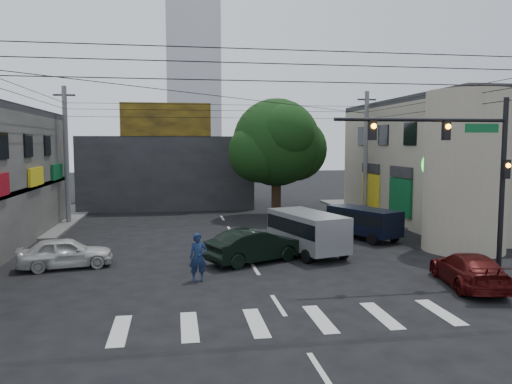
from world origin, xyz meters
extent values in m
plane|color=black|center=(0.00, 0.00, 0.00)|extent=(160.00, 160.00, 0.00)
cube|color=#514F4C|center=(18.00, 18.00, 0.07)|extent=(16.00, 16.00, 0.15)
cube|color=gray|center=(18.00, 13.00, 4.00)|extent=(14.00, 18.00, 8.00)
cylinder|color=gray|center=(11.00, 4.00, 4.00)|extent=(4.00, 4.00, 8.00)
cube|color=#232326|center=(-4.00, 26.00, 3.00)|extent=(14.00, 10.00, 6.00)
cube|color=olive|center=(-4.00, 21.10, 7.30)|extent=(7.00, 0.30, 2.60)
cube|color=silver|center=(0.00, 70.00, 22.00)|extent=(9.00, 9.00, 44.00)
cylinder|color=black|center=(4.00, 17.00, 2.20)|extent=(0.70, 0.70, 4.40)
sphere|color=black|center=(4.00, 17.00, 5.50)|extent=(6.40, 6.40, 6.40)
cylinder|color=black|center=(9.50, -1.00, 3.60)|extent=(0.20, 0.20, 7.20)
cylinder|color=black|center=(6.00, -1.00, 6.30)|extent=(7.00, 0.14, 0.14)
cube|color=black|center=(7.00, -1.00, 5.90)|extent=(0.28, 0.22, 0.75)
cube|color=black|center=(4.00, -1.00, 5.90)|extent=(0.28, 0.22, 0.75)
sphere|color=orange|center=(7.00, -1.14, 6.05)|extent=(0.20, 0.20, 0.20)
sphere|color=orange|center=(4.00, -1.14, 6.05)|extent=(0.20, 0.20, 0.20)
cube|color=#0B5128|center=(8.50, -1.00, 6.00)|extent=(1.40, 0.06, 0.35)
cylinder|color=#59595B|center=(-10.50, 16.00, 4.60)|extent=(0.32, 0.32, 9.20)
cylinder|color=#59595B|center=(10.50, 16.00, 4.60)|extent=(0.32, 0.32, 9.20)
imported|color=black|center=(0.21, 3.18, 0.76)|extent=(5.10, 5.83, 1.52)
imported|color=#BBBBB7|center=(-8.12, 3.48, 0.67)|extent=(3.05, 4.53, 1.34)
imported|color=#3F0909|center=(7.57, -1.94, 0.64)|extent=(3.40, 5.09, 1.29)
imported|color=#132245|center=(-2.51, 0.42, 0.96)|extent=(0.75, 0.54, 1.91)
camera|label=1|loc=(-3.34, -18.91, 5.38)|focal=35.00mm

